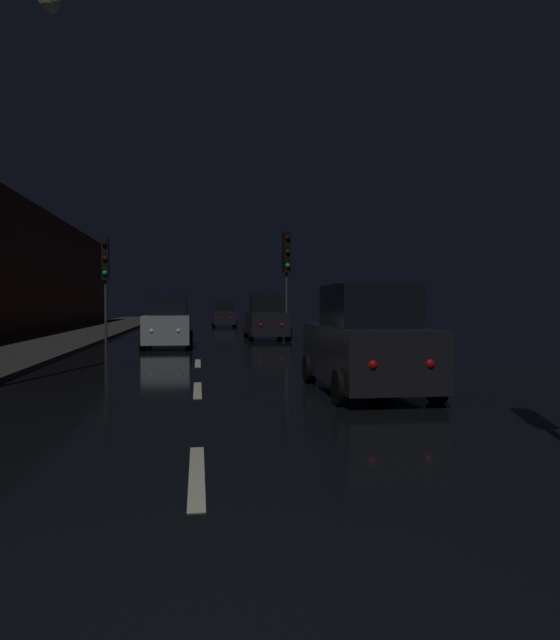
% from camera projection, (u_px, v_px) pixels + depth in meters
% --- Properties ---
extents(ground, '(25.18, 84.00, 0.02)m').
position_uv_depth(ground, '(198.00, 341.00, 27.18)').
color(ground, black).
extents(sidewalk_left, '(4.40, 84.00, 0.15)m').
position_uv_depth(sidewalk_left, '(56.00, 340.00, 26.29)').
color(sidewalk_left, '#33302D').
rests_on(sidewalk_left, ground).
extents(lane_centerline, '(0.16, 13.21, 0.01)m').
position_uv_depth(lane_centerline, '(198.00, 391.00, 11.44)').
color(lane_centerline, beige).
rests_on(lane_centerline, ground).
extents(traffic_light_far_right, '(0.36, 0.48, 5.06)m').
position_uv_depth(traffic_light_far_right, '(287.00, 261.00, 26.90)').
color(traffic_light_far_right, '#38383A').
rests_on(traffic_light_far_right, ground).
extents(traffic_light_far_left, '(0.31, 0.46, 4.67)m').
position_uv_depth(traffic_light_far_left, '(105.00, 267.00, 25.87)').
color(traffic_light_far_left, '#38383A').
rests_on(traffic_light_far_left, ground).
extents(streetlamp_overhead, '(1.70, 0.44, 7.99)m').
position_uv_depth(streetlamp_overhead, '(0.00, 129.00, 11.51)').
color(streetlamp_overhead, '#2D2D30').
rests_on(streetlamp_overhead, ground).
extents(car_approaching_headlights, '(1.91, 4.14, 2.09)m').
position_uv_depth(car_approaching_headlights, '(168.00, 323.00, 22.88)').
color(car_approaching_headlights, '#A5A8AD').
rests_on(car_approaching_headlights, ground).
extents(car_parked_right_near, '(1.93, 4.19, 2.11)m').
position_uv_depth(car_parked_right_near, '(366.00, 343.00, 11.37)').
color(car_parked_right_near, black).
rests_on(car_parked_right_near, ground).
extents(car_parked_right_far, '(1.95, 4.23, 2.13)m').
position_uv_depth(car_parked_right_far, '(266.00, 319.00, 28.14)').
color(car_parked_right_far, black).
rests_on(car_parked_right_far, ground).
extents(car_distant_taillights, '(1.77, 3.82, 1.93)m').
position_uv_depth(car_distant_taillights, '(224.00, 315.00, 43.09)').
color(car_distant_taillights, black).
rests_on(car_distant_taillights, ground).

